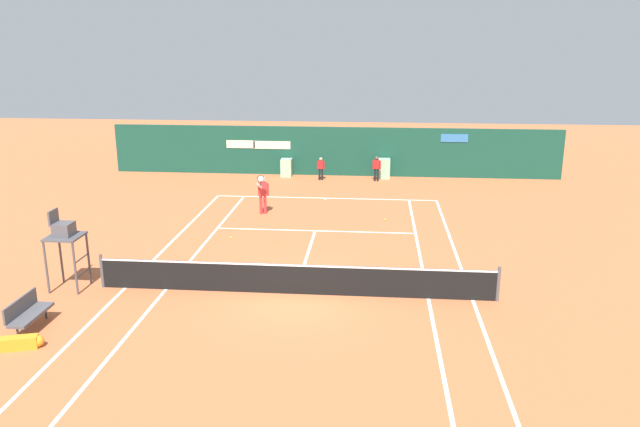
{
  "coord_description": "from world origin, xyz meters",
  "views": [
    {
      "loc": [
        2.3,
        -17.26,
        7.46
      ],
      "look_at": [
        0.22,
        6.15,
        0.8
      ],
      "focal_mm": 34.84,
      "sensor_mm": 36.0,
      "label": 1
    }
  ],
  "objects_px": {
    "tennis_ball_by_sideline": "(385,219)",
    "ball_kid_centre_post": "(377,167)",
    "equipment_bag": "(23,342)",
    "player_on_baseline": "(263,192)",
    "player_bench": "(27,312)",
    "tennis_ball_near_service_line": "(231,237)",
    "umpire_chair": "(64,236)",
    "ball_kid_left_post": "(321,167)"
  },
  "relations": [
    {
      "from": "player_on_baseline",
      "to": "ball_kid_left_post",
      "type": "bearing_deg",
      "value": -131.26
    },
    {
      "from": "tennis_ball_near_service_line",
      "to": "tennis_ball_by_sideline",
      "type": "xyz_separation_m",
      "value": [
        5.97,
        3.0,
        0.0
      ]
    },
    {
      "from": "umpire_chair",
      "to": "player_on_baseline",
      "type": "xyz_separation_m",
      "value": [
        4.47,
        8.85,
        -0.71
      ]
    },
    {
      "from": "umpire_chair",
      "to": "player_on_baseline",
      "type": "bearing_deg",
      "value": 153.2
    },
    {
      "from": "umpire_chair",
      "to": "equipment_bag",
      "type": "xyz_separation_m",
      "value": [
        0.69,
        -3.83,
        -1.55
      ]
    },
    {
      "from": "umpire_chair",
      "to": "ball_kid_centre_post",
      "type": "relative_size",
      "value": 1.85
    },
    {
      "from": "umpire_chair",
      "to": "player_bench",
      "type": "xyz_separation_m",
      "value": [
        0.25,
        -2.81,
        -1.2
      ]
    },
    {
      "from": "equipment_bag",
      "to": "tennis_ball_by_sideline",
      "type": "distance_m",
      "value": 15.21
    },
    {
      "from": "umpire_chair",
      "to": "player_on_baseline",
      "type": "height_order",
      "value": "umpire_chair"
    },
    {
      "from": "equipment_bag",
      "to": "player_on_baseline",
      "type": "bearing_deg",
      "value": 73.38
    },
    {
      "from": "ball_kid_left_post",
      "to": "tennis_ball_by_sideline",
      "type": "height_order",
      "value": "ball_kid_left_post"
    },
    {
      "from": "tennis_ball_near_service_line",
      "to": "tennis_ball_by_sideline",
      "type": "distance_m",
      "value": 6.69
    },
    {
      "from": "umpire_chair",
      "to": "equipment_bag",
      "type": "relative_size",
      "value": 2.44
    },
    {
      "from": "tennis_ball_by_sideline",
      "to": "player_on_baseline",
      "type": "bearing_deg",
      "value": 174.57
    },
    {
      "from": "player_bench",
      "to": "ball_kid_centre_post",
      "type": "xyz_separation_m",
      "value": [
        9.17,
        18.62,
        0.27
      ]
    },
    {
      "from": "player_on_baseline",
      "to": "ball_kid_centre_post",
      "type": "relative_size",
      "value": 1.38
    },
    {
      "from": "player_bench",
      "to": "tennis_ball_near_service_line",
      "type": "relative_size",
      "value": 22.59
    },
    {
      "from": "ball_kid_left_post",
      "to": "tennis_ball_near_service_line",
      "type": "height_order",
      "value": "ball_kid_left_post"
    },
    {
      "from": "player_bench",
      "to": "tennis_ball_by_sideline",
      "type": "xyz_separation_m",
      "value": [
        9.55,
        11.15,
        -0.48
      ]
    },
    {
      "from": "player_on_baseline",
      "to": "tennis_ball_near_service_line",
      "type": "bearing_deg",
      "value": 53.82
    },
    {
      "from": "equipment_bag",
      "to": "ball_kid_centre_post",
      "type": "relative_size",
      "value": 0.76
    },
    {
      "from": "equipment_bag",
      "to": "tennis_ball_by_sideline",
      "type": "xyz_separation_m",
      "value": [
        9.11,
        12.17,
        -0.13
      ]
    },
    {
      "from": "player_on_baseline",
      "to": "ball_kid_centre_post",
      "type": "xyz_separation_m",
      "value": [
        4.95,
        6.96,
        -0.22
      ]
    },
    {
      "from": "equipment_bag",
      "to": "umpire_chair",
      "type": "bearing_deg",
      "value": 100.19
    },
    {
      "from": "ball_kid_left_post",
      "to": "ball_kid_centre_post",
      "type": "height_order",
      "value": "ball_kid_centre_post"
    },
    {
      "from": "tennis_ball_by_sideline",
      "to": "ball_kid_centre_post",
      "type": "bearing_deg",
      "value": 92.93
    },
    {
      "from": "player_bench",
      "to": "player_on_baseline",
      "type": "distance_m",
      "value": 12.41
    },
    {
      "from": "equipment_bag",
      "to": "ball_kid_centre_post",
      "type": "height_order",
      "value": "ball_kid_centre_post"
    },
    {
      "from": "ball_kid_centre_post",
      "to": "tennis_ball_near_service_line",
      "type": "xyz_separation_m",
      "value": [
        -5.59,
        -10.47,
        -0.75
      ]
    },
    {
      "from": "player_bench",
      "to": "tennis_ball_near_service_line",
      "type": "distance_m",
      "value": 8.91
    },
    {
      "from": "ball_kid_left_post",
      "to": "umpire_chair",
      "type": "bearing_deg",
      "value": 69.58
    },
    {
      "from": "player_bench",
      "to": "player_on_baseline",
      "type": "relative_size",
      "value": 0.82
    },
    {
      "from": "player_bench",
      "to": "ball_kid_centre_post",
      "type": "height_order",
      "value": "ball_kid_centre_post"
    },
    {
      "from": "tennis_ball_by_sideline",
      "to": "ball_kid_left_post",
      "type": "bearing_deg",
      "value": 114.45
    },
    {
      "from": "umpire_chair",
      "to": "tennis_ball_near_service_line",
      "type": "bearing_deg",
      "value": 144.39
    },
    {
      "from": "player_on_baseline",
      "to": "tennis_ball_by_sideline",
      "type": "bearing_deg",
      "value": 148.82
    },
    {
      "from": "umpire_chair",
      "to": "ball_kid_centre_post",
      "type": "bearing_deg",
      "value": 149.23
    },
    {
      "from": "equipment_bag",
      "to": "ball_kid_left_post",
      "type": "relative_size",
      "value": 0.82
    },
    {
      "from": "umpire_chair",
      "to": "ball_kid_centre_post",
      "type": "height_order",
      "value": "umpire_chair"
    },
    {
      "from": "ball_kid_centre_post",
      "to": "tennis_ball_by_sideline",
      "type": "distance_m",
      "value": 7.52
    },
    {
      "from": "player_bench",
      "to": "ball_kid_left_post",
      "type": "relative_size",
      "value": 1.23
    },
    {
      "from": "ball_kid_centre_post",
      "to": "tennis_ball_by_sideline",
      "type": "relative_size",
      "value": 19.96
    }
  ]
}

